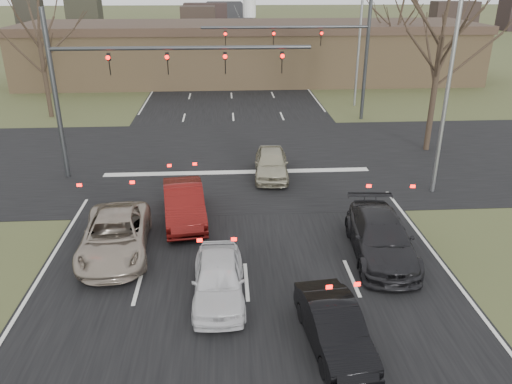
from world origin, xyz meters
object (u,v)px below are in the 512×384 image
streetlight_right_far (358,30)px  building (251,52)px  car_charcoal_sedan (381,237)px  car_silver_ahead (271,163)px  mast_arm_near (124,73)px  car_silver_suv (115,236)px  car_red_ahead (184,203)px  car_white_sedan (219,279)px  mast_arm_far (325,46)px  car_black_hatch (334,327)px  streetlight_right_near (446,70)px

streetlight_right_far → building: bearing=123.6°
car_charcoal_sedan → building: bearing=99.6°
car_charcoal_sedan → car_silver_ahead: bearing=116.5°
building → mast_arm_near: mast_arm_near is taller
car_silver_suv → car_silver_ahead: size_ratio=1.24×
mast_arm_near → car_red_ahead: size_ratio=2.70×
car_white_sedan → car_red_ahead: 5.68m
streetlight_right_far → car_silver_suv: (-13.92, -21.80, -4.89)m
car_silver_ahead → mast_arm_far: bearing=70.9°
building → car_silver_ahead: bearing=-90.7°
mast_arm_far → car_silver_suv: bearing=-121.2°
car_red_ahead → car_black_hatch: bearing=-67.6°
mast_arm_near → car_black_hatch: size_ratio=3.19×
building → streetlight_right_near: streetlight_right_near is taller
streetlight_right_near → streetlight_right_far: 17.01m
mast_arm_near → car_silver_ahead: size_ratio=2.99×
streetlight_right_near → car_white_sedan: (-9.71, -7.76, -4.92)m
car_white_sedan → car_black_hatch: (3.09, -2.44, -0.04)m
streetlight_right_near → car_silver_suv: streetlight_right_near is taller
car_silver_ahead → car_red_ahead: bearing=-126.5°
building → streetlight_right_far: bearing=-56.4°
car_silver_ahead → building: bearing=93.3°
car_white_sedan → car_silver_suv: bearing=141.1°
building → car_white_sedan: size_ratio=10.80×
car_silver_suv → car_red_ahead: (2.28, 2.54, 0.04)m
building → streetlight_right_far: 13.53m
building → car_silver_ahead: 25.67m
streetlight_right_far → car_silver_ahead: bearing=-117.7°
car_charcoal_sedan → car_red_ahead: 7.89m
car_white_sedan → car_silver_ahead: (2.55, 10.17, 0.02)m
car_silver_ahead → streetlight_right_far: bearing=66.3°
car_black_hatch → car_red_ahead: size_ratio=0.85×
car_charcoal_sedan → car_red_ahead: bearing=160.0°
mast_arm_far → car_silver_ahead: bearing=-113.1°
building → car_black_hatch: 38.26m
car_black_hatch → streetlight_right_near: bearing=50.9°
building → streetlight_right_far: (7.32, -11.00, 2.92)m
streetlight_right_near → car_charcoal_sedan: (-3.98, -5.56, -4.86)m
building → mast_arm_near: (-7.23, -25.00, 2.41)m
building → car_charcoal_sedan: size_ratio=8.48×
mast_arm_far → mast_arm_near: bearing=-138.8°
car_silver_suv → car_black_hatch: 8.69m
car_white_sedan → car_silver_ahead: size_ratio=0.97×
car_black_hatch → car_silver_ahead: car_silver_ahead is taller
mast_arm_far → car_silver_ahead: (-4.52, -10.59, -4.33)m
streetlight_right_far → car_red_ahead: (-11.64, -19.26, -4.85)m
mast_arm_near → car_white_sedan: bearing=-68.0°
mast_arm_far → car_black_hatch: bearing=-99.7°
car_red_ahead → streetlight_right_far: bearing=51.6°
streetlight_right_far → car_black_hatch: 28.55m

